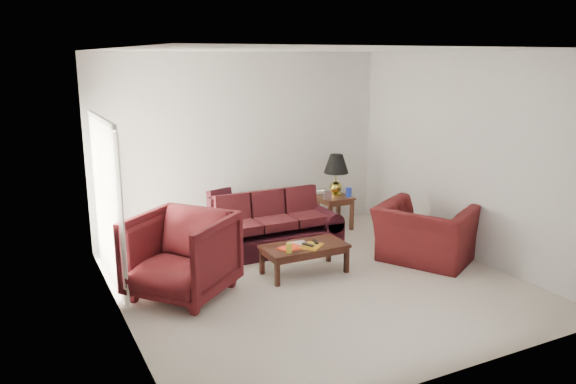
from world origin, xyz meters
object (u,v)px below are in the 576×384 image
object	(u,v)px
coffee_table	(304,259)
armchair_right	(425,233)
floor_lamp	(111,201)
armchair_left	(181,255)
sofa	(272,224)
end_table	(334,212)

from	to	relation	value
coffee_table	armchair_right	bearing A→B (deg)	-19.25
floor_lamp	armchair_right	world-z (taller)	floor_lamp
armchair_left	armchair_right	world-z (taller)	armchair_left
sofa	coffee_table	distance (m)	1.07
armchair_right	floor_lamp	bearing A→B (deg)	32.54
armchair_left	floor_lamp	bearing A→B (deg)	156.81
armchair_right	sofa	bearing A→B (deg)	22.23
floor_lamp	armchair_right	bearing A→B (deg)	-28.03
floor_lamp	coffee_table	xyz separation A→B (m)	(2.23, -1.78, -0.67)
sofa	coffee_table	world-z (taller)	sofa
sofa	end_table	xyz separation A→B (m)	(1.45, 0.56, -0.14)
end_table	armchair_right	bearing A→B (deg)	-80.25
sofa	floor_lamp	xyz separation A→B (m)	(-2.24, 0.73, 0.45)
sofa	coffee_table	xyz separation A→B (m)	(-0.01, -1.05, -0.22)
end_table	coffee_table	size ratio (longest dim) A/B	0.50
armchair_left	coffee_table	bearing A→B (deg)	48.86
coffee_table	floor_lamp	bearing A→B (deg)	133.81
sofa	armchair_left	size ratio (longest dim) A/B	1.80
sofa	floor_lamp	world-z (taller)	floor_lamp
end_table	armchair_left	bearing A→B (deg)	-153.75
floor_lamp	armchair_right	size ratio (longest dim) A/B	1.36
armchair_left	coffee_table	world-z (taller)	armchair_left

